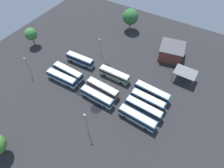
# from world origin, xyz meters

# --- Properties ---
(ground_plane) EXTENTS (110.43, 110.43, 0.00)m
(ground_plane) POSITION_xyz_m (0.00, 0.00, 0.00)
(ground_plane) COLOR #28282B
(bus_row0_slot0) EXTENTS (12.13, 2.84, 3.59)m
(bus_row0_slot0) POSITION_xyz_m (-15.15, -5.44, 1.89)
(bus_row0_slot0) COLOR teal
(bus_row0_slot0) RESTS_ON ground_plane
(bus_row0_slot1) EXTENTS (12.47, 2.93, 3.59)m
(bus_row0_slot1) POSITION_xyz_m (-15.15, -1.87, 1.89)
(bus_row0_slot1) COLOR teal
(bus_row0_slot1) RESTS_ON ground_plane
(bus_row0_slot3) EXTENTS (11.55, 2.91, 3.59)m
(bus_row0_slot3) POSITION_xyz_m (-15.41, 5.64, 1.89)
(bus_row0_slot3) COLOR teal
(bus_row0_slot3) RESTS_ON ground_plane
(bus_row1_slot0) EXTENTS (11.94, 2.88, 3.59)m
(bus_row1_slot0) POSITION_xyz_m (0.30, -5.79, 1.89)
(bus_row1_slot0) COLOR teal
(bus_row1_slot0) RESTS_ON ground_plane
(bus_row1_slot1) EXTENTS (11.90, 3.09, 3.59)m
(bus_row1_slot1) POSITION_xyz_m (-0.02, -1.84, 1.89)
(bus_row1_slot1) COLOR silver
(bus_row1_slot1) RESTS_ON ground_plane
(bus_row1_slot3) EXTENTS (11.48, 2.60, 3.59)m
(bus_row1_slot3) POSITION_xyz_m (0.15, 5.74, 1.89)
(bus_row1_slot3) COLOR silver
(bus_row1_slot3) RESTS_ON ground_plane
(bus_row2_slot0) EXTENTS (12.24, 3.07, 3.59)m
(bus_row2_slot0) POSITION_xyz_m (15.19, -5.98, 1.89)
(bus_row2_slot0) COLOR teal
(bus_row2_slot0) RESTS_ON ground_plane
(bus_row2_slot1) EXTENTS (12.25, 3.00, 3.59)m
(bus_row2_slot1) POSITION_xyz_m (15.43, -1.96, 1.89)
(bus_row2_slot1) COLOR teal
(bus_row2_slot1) RESTS_ON ground_plane
(bus_row2_slot2) EXTENTS (11.55, 2.89, 3.59)m
(bus_row2_slot2) POSITION_xyz_m (15.27, 1.62, 1.89)
(bus_row2_slot2) COLOR teal
(bus_row2_slot2) RESTS_ON ground_plane
(bus_row2_slot3) EXTENTS (12.32, 3.15, 3.59)m
(bus_row2_slot3) POSITION_xyz_m (15.14, 5.42, 1.89)
(bus_row2_slot3) COLOR teal
(bus_row2_slot3) RESTS_ON ground_plane
(depot_building) EXTENTS (11.07, 11.34, 5.38)m
(depot_building) POSITION_xyz_m (13.76, 27.89, 2.71)
(depot_building) COLOR brown
(depot_building) RESTS_ON ground_plane
(maintenance_shelter) EXTENTS (7.66, 5.63, 4.03)m
(maintenance_shelter) POSITION_xyz_m (22.18, 18.26, 3.80)
(maintenance_shelter) COLOR slate
(maintenance_shelter) RESTS_ON ground_plane
(lamp_post_by_building) EXTENTS (0.56, 0.28, 9.63)m
(lamp_post_by_building) POSITION_xyz_m (4.19, -16.52, 5.24)
(lamp_post_by_building) COLOR slate
(lamp_post_by_building) RESTS_ON ground_plane
(lamp_post_far_corner) EXTENTS (0.56, 0.28, 8.07)m
(lamp_post_far_corner) POSITION_xyz_m (-27.95, -8.51, 4.45)
(lamp_post_far_corner) COLOR slate
(lamp_post_far_corner) RESTS_ON ground_plane
(lamp_post_near_entrance) EXTENTS (0.56, 0.28, 7.33)m
(lamp_post_near_entrance) POSITION_xyz_m (-11.90, 14.57, 4.07)
(lamp_post_near_entrance) COLOR slate
(lamp_post_near_entrance) RESTS_ON ground_plane
(tree_east_edge) EXTENTS (5.15, 5.15, 8.25)m
(tree_east_edge) POSITION_xyz_m (-39.65, 4.55, 5.65)
(tree_east_edge) COLOR brown
(tree_east_edge) RESTS_ON ground_plane
(tree_northeast) EXTENTS (7.18, 7.18, 10.16)m
(tree_northeast) POSITION_xyz_m (-9.57, 36.47, 6.56)
(tree_northeast) COLOR brown
(tree_northeast) RESTS_ON ground_plane
(puddle_near_shelter) EXTENTS (3.75, 3.75, 0.01)m
(puddle_near_shelter) POSITION_xyz_m (1.91, -8.82, 0.00)
(puddle_near_shelter) COLOR black
(puddle_near_shelter) RESTS_ON ground_plane
(puddle_back_corner) EXTENTS (1.42, 1.42, 0.01)m
(puddle_back_corner) POSITION_xyz_m (-15.16, 0.29, 0.00)
(puddle_back_corner) COLOR black
(puddle_back_corner) RESTS_ON ground_plane
(puddle_centre_drain) EXTENTS (4.33, 4.33, 0.01)m
(puddle_centre_drain) POSITION_xyz_m (-5.94, 8.68, 0.00)
(puddle_centre_drain) COLOR black
(puddle_centre_drain) RESTS_ON ground_plane
(puddle_front_lane) EXTENTS (3.98, 3.98, 0.01)m
(puddle_front_lane) POSITION_xyz_m (-6.42, -5.69, 0.00)
(puddle_front_lane) COLOR black
(puddle_front_lane) RESTS_ON ground_plane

